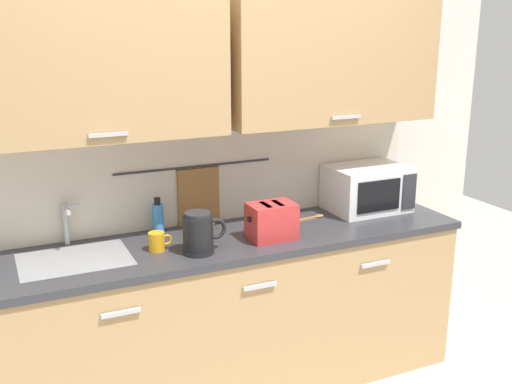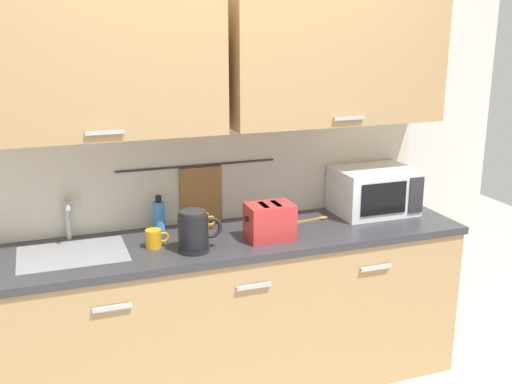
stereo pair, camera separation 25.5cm
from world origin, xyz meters
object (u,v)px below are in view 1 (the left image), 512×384
(mug_by_kettle, at_px, (202,223))
(microwave, at_px, (367,188))
(wooden_spoon, at_px, (309,218))
(toaster, at_px, (272,221))
(electric_kettle, at_px, (199,233))
(mug_near_sink, at_px, (157,241))
(dish_soap_bottle, at_px, (158,217))

(mug_by_kettle, bearing_deg, microwave, -1.88)
(mug_by_kettle, relative_size, wooden_spoon, 0.43)
(microwave, distance_m, toaster, 0.78)
(electric_kettle, height_order, mug_near_sink, electric_kettle)
(toaster, bearing_deg, dish_soap_bottle, 146.92)
(microwave, xyz_separation_m, wooden_spoon, (-0.40, -0.02, -0.13))
(mug_near_sink, relative_size, wooden_spoon, 0.43)
(dish_soap_bottle, bearing_deg, microwave, -5.26)
(mug_near_sink, bearing_deg, microwave, 6.01)
(dish_soap_bottle, relative_size, mug_by_kettle, 1.63)
(mug_near_sink, bearing_deg, dish_soap_bottle, 73.01)
(microwave, relative_size, mug_near_sink, 3.83)
(toaster, bearing_deg, wooden_spoon, 30.54)
(electric_kettle, bearing_deg, dish_soap_bottle, 105.29)
(toaster, bearing_deg, microwave, 16.42)
(electric_kettle, height_order, wooden_spoon, electric_kettle)
(microwave, xyz_separation_m, toaster, (-0.74, -0.22, -0.04))
(mug_near_sink, distance_m, toaster, 0.60)
(mug_by_kettle, bearing_deg, dish_soap_bottle, 159.44)
(electric_kettle, relative_size, mug_by_kettle, 1.89)
(electric_kettle, height_order, toaster, electric_kettle)
(mug_near_sink, bearing_deg, mug_by_kettle, 30.58)
(toaster, bearing_deg, mug_by_kettle, 139.50)
(microwave, bearing_deg, dish_soap_bottle, 174.74)
(electric_kettle, distance_m, wooden_spoon, 0.79)
(electric_kettle, bearing_deg, wooden_spoon, 17.42)
(microwave, relative_size, mug_by_kettle, 3.83)
(electric_kettle, bearing_deg, microwave, 12.44)
(dish_soap_bottle, xyz_separation_m, mug_near_sink, (-0.08, -0.26, -0.04))
(microwave, xyz_separation_m, electric_kettle, (-1.16, -0.26, -0.03))
(electric_kettle, distance_m, mug_by_kettle, 0.32)
(microwave, relative_size, dish_soap_bottle, 2.35)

